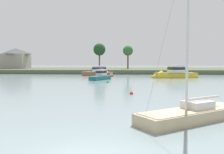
{
  "coord_description": "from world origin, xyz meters",
  "views": [
    {
      "loc": [
        1.38,
        -7.91,
        3.43
      ],
      "look_at": [
        -1.46,
        35.87,
        0.76
      ],
      "focal_mm": 37.88,
      "sensor_mm": 36.0,
      "label": 1
    }
  ],
  "objects_px": {
    "mooring_buoy_red": "(131,94)",
    "cruiser_wood": "(100,74)",
    "cruiser_yellow": "(171,75)",
    "mooring_buoy_green": "(108,82)",
    "sailboat_sand": "(193,117)",
    "cruiser_teal": "(102,77)"
  },
  "relations": [
    {
      "from": "mooring_buoy_red",
      "to": "cruiser_wood",
      "type": "bearing_deg",
      "value": 102.25
    },
    {
      "from": "cruiser_yellow",
      "to": "mooring_buoy_green",
      "type": "height_order",
      "value": "cruiser_yellow"
    },
    {
      "from": "sailboat_sand",
      "to": "mooring_buoy_green",
      "type": "height_order",
      "value": "sailboat_sand"
    },
    {
      "from": "cruiser_wood",
      "to": "cruiser_teal",
      "type": "xyz_separation_m",
      "value": [
        1.77,
        -12.18,
        -0.11
      ]
    },
    {
      "from": "cruiser_teal",
      "to": "mooring_buoy_red",
      "type": "distance_m",
      "value": 22.56
    },
    {
      "from": "sailboat_sand",
      "to": "mooring_buoy_green",
      "type": "relative_size",
      "value": 25.07
    },
    {
      "from": "mooring_buoy_red",
      "to": "cruiser_teal",
      "type": "bearing_deg",
      "value": 104.4
    },
    {
      "from": "sailboat_sand",
      "to": "mooring_buoy_green",
      "type": "xyz_separation_m",
      "value": [
        -7.27,
        26.08,
        -0.16
      ]
    },
    {
      "from": "mooring_buoy_green",
      "to": "mooring_buoy_red",
      "type": "xyz_separation_m",
      "value": [
        3.81,
        -14.6,
        0.0
      ]
    },
    {
      "from": "cruiser_wood",
      "to": "cruiser_teal",
      "type": "bearing_deg",
      "value": -81.71
    },
    {
      "from": "sailboat_sand",
      "to": "mooring_buoy_green",
      "type": "bearing_deg",
      "value": 105.58
    },
    {
      "from": "mooring_buoy_red",
      "to": "sailboat_sand",
      "type": "bearing_deg",
      "value": -73.21
    },
    {
      "from": "cruiser_wood",
      "to": "mooring_buoy_red",
      "type": "relative_size",
      "value": 20.85
    },
    {
      "from": "cruiser_wood",
      "to": "cruiser_yellow",
      "type": "height_order",
      "value": "cruiser_yellow"
    },
    {
      "from": "cruiser_yellow",
      "to": "mooring_buoy_green",
      "type": "bearing_deg",
      "value": -133.74
    },
    {
      "from": "cruiser_yellow",
      "to": "cruiser_teal",
      "type": "bearing_deg",
      "value": -156.23
    },
    {
      "from": "sailboat_sand",
      "to": "cruiser_teal",
      "type": "xyz_separation_m",
      "value": [
        -9.07,
        33.33,
        0.26
      ]
    },
    {
      "from": "cruiser_yellow",
      "to": "sailboat_sand",
      "type": "relative_size",
      "value": 1.0
    },
    {
      "from": "sailboat_sand",
      "to": "mooring_buoy_green",
      "type": "distance_m",
      "value": 27.08
    },
    {
      "from": "sailboat_sand",
      "to": "mooring_buoy_red",
      "type": "distance_m",
      "value": 11.99
    },
    {
      "from": "cruiser_wood",
      "to": "sailboat_sand",
      "type": "relative_size",
      "value": 0.84
    },
    {
      "from": "cruiser_wood",
      "to": "cruiser_teal",
      "type": "distance_m",
      "value": 12.31
    }
  ]
}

